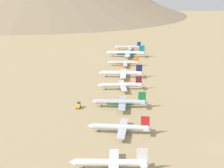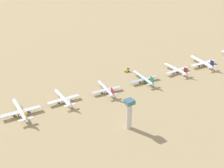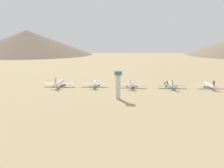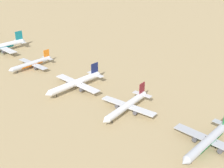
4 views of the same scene
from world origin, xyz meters
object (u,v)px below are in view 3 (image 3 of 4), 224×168
parked_jet_8 (59,83)px  parked_jet_4 (209,85)px  parked_jet_6 (132,84)px  parked_jet_7 (94,84)px  control_tower (118,83)px  service_truck (166,82)px  parked_jet_5 (171,85)px

parked_jet_8 → parked_jet_4: bearing=-93.3°
parked_jet_4 → parked_jet_6: bearing=87.6°
parked_jet_7 → control_tower: size_ratio=1.45×
parked_jet_8 → control_tower: 98.79m
parked_jet_6 → parked_jet_8: (6.38, 86.14, 0.60)m
parked_jet_8 → service_truck: (21.35, -131.06, -2.26)m
parked_jet_6 → control_tower: size_ratio=1.42×
parked_jet_4 → service_truck: 54.74m
parked_jet_6 → service_truck: size_ratio=7.13×
parked_jet_4 → parked_jet_5: bearing=87.1°
parked_jet_7 → service_truck: bearing=-76.3°
parked_jet_4 → control_tower: bearing=119.1°
service_truck → control_tower: bearing=145.9°
service_truck → control_tower: 110.23m
parked_jet_8 → parked_jet_5: bearing=-93.4°
control_tower → parked_jet_4: bearing=-60.9°
service_truck → parked_jet_4: bearing=-125.2°
parked_jet_5 → parked_jet_6: size_ratio=1.04×
parked_jet_6 → service_truck: bearing=-58.3°
parked_jet_4 → parked_jet_6: 89.74m
parked_jet_4 → parked_jet_5: 43.87m
parked_jet_6 → service_truck: 52.82m
parked_jet_6 → control_tower: 66.00m
service_truck → control_tower: size_ratio=0.20×
parked_jet_6 → parked_jet_7: parked_jet_7 is taller
parked_jet_8 → parked_jet_7: bearing=-90.5°
parked_jet_5 → parked_jet_6: bearing=88.1°
parked_jet_6 → control_tower: control_tower is taller
parked_jet_4 → control_tower: (-59.07, 106.17, 11.56)m
control_tower → parked_jet_7: bearing=22.0°
parked_jet_5 → parked_jet_6: 45.87m
parked_jet_4 → control_tower: control_tower is taller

